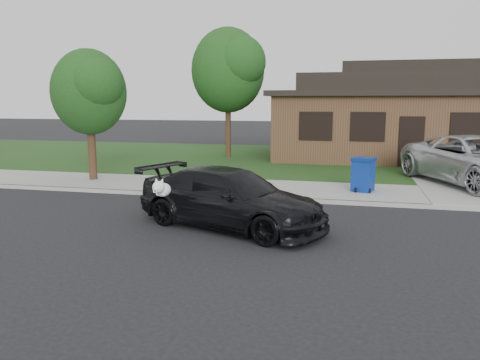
# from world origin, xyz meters

# --- Properties ---
(ground) EXTENTS (120.00, 120.00, 0.00)m
(ground) POSITION_xyz_m (0.00, 0.00, 0.00)
(ground) COLOR black
(ground) RESTS_ON ground
(sidewalk) EXTENTS (60.00, 3.00, 0.12)m
(sidewalk) POSITION_xyz_m (0.00, 5.00, 0.06)
(sidewalk) COLOR gray
(sidewalk) RESTS_ON ground
(curb) EXTENTS (60.00, 0.12, 0.12)m
(curb) POSITION_xyz_m (0.00, 3.50, 0.06)
(curb) COLOR gray
(curb) RESTS_ON ground
(lawn) EXTENTS (60.00, 13.00, 0.13)m
(lawn) POSITION_xyz_m (0.00, 13.00, 0.07)
(lawn) COLOR #193814
(lawn) RESTS_ON ground
(driveway) EXTENTS (4.50, 13.00, 0.14)m
(driveway) POSITION_xyz_m (6.00, 10.00, 0.07)
(driveway) COLOR gray
(driveway) RESTS_ON ground
(sedan) EXTENTS (5.06, 3.50, 1.36)m
(sedan) POSITION_xyz_m (-1.16, 0.45, 0.68)
(sedan) COLOR black
(sedan) RESTS_ON ground
(minivan) EXTENTS (4.81, 6.48, 1.64)m
(minivan) POSITION_xyz_m (5.63, 6.94, 0.96)
(minivan) COLOR silver
(minivan) RESTS_ON driveway
(recycling_bin) EXTENTS (0.82, 0.82, 1.06)m
(recycling_bin) POSITION_xyz_m (1.93, 5.06, 0.65)
(recycling_bin) COLOR navy
(recycling_bin) RESTS_ON sidewalk
(house) EXTENTS (12.60, 8.60, 4.65)m
(house) POSITION_xyz_m (4.00, 15.00, 2.13)
(house) COLOR #422B1C
(house) RESTS_ON ground
(tree_0) EXTENTS (3.78, 3.60, 6.34)m
(tree_0) POSITION_xyz_m (-4.34, 12.88, 4.48)
(tree_0) COLOR #332114
(tree_0) RESTS_ON ground
(tree_2) EXTENTS (2.73, 2.60, 4.59)m
(tree_2) POSITION_xyz_m (-7.38, 5.11, 3.27)
(tree_2) COLOR #332114
(tree_2) RESTS_ON ground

